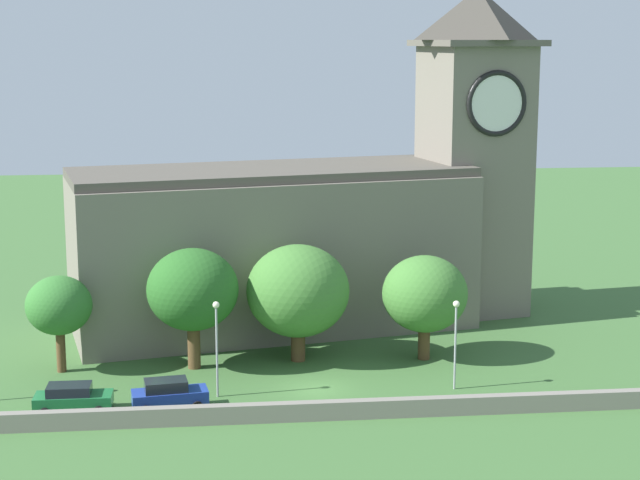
{
  "coord_description": "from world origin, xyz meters",
  "views": [
    {
      "loc": [
        -6.84,
        -65.35,
        22.69
      ],
      "look_at": [
        0.9,
        6.09,
        8.85
      ],
      "focal_mm": 58.7,
      "sensor_mm": 36.0,
      "label": 1
    }
  ],
  "objects_px": {
    "church": "(326,222)",
    "tree_churchyard": "(59,306)",
    "tree_by_tower": "(425,294)",
    "tree_riverside_west": "(193,290)",
    "car_green": "(72,398)",
    "streetlamp_west_mid": "(217,333)",
    "streetlamp_central": "(456,329)",
    "car_blue": "(169,394)",
    "tree_riverside_east": "(298,291)"
  },
  "relations": [
    {
      "from": "church",
      "to": "tree_churchyard",
      "type": "xyz_separation_m",
      "value": [
        -19.73,
        -10.97,
        -3.58
      ]
    },
    {
      "from": "tree_by_tower",
      "to": "tree_riverside_west",
      "type": "relative_size",
      "value": 0.89
    },
    {
      "from": "car_green",
      "to": "streetlamp_west_mid",
      "type": "height_order",
      "value": "streetlamp_west_mid"
    },
    {
      "from": "car_green",
      "to": "tree_by_tower",
      "type": "relative_size",
      "value": 0.63
    },
    {
      "from": "streetlamp_central",
      "to": "tree_by_tower",
      "type": "distance_m",
      "value": 6.79
    },
    {
      "from": "car_blue",
      "to": "tree_riverside_east",
      "type": "distance_m",
      "value": 13.42
    },
    {
      "from": "tree_churchyard",
      "to": "streetlamp_central",
      "type": "bearing_deg",
      "value": -13.99
    },
    {
      "from": "streetlamp_west_mid",
      "to": "tree_riverside_east",
      "type": "relative_size",
      "value": 0.75
    },
    {
      "from": "church",
      "to": "tree_riverside_east",
      "type": "relative_size",
      "value": 4.56
    },
    {
      "from": "car_blue",
      "to": "church",
      "type": "bearing_deg",
      "value": 58.08
    },
    {
      "from": "church",
      "to": "car_blue",
      "type": "distance_m",
      "value": 23.96
    },
    {
      "from": "car_blue",
      "to": "tree_riverside_west",
      "type": "height_order",
      "value": "tree_riverside_west"
    },
    {
      "from": "streetlamp_west_mid",
      "to": "streetlamp_central",
      "type": "height_order",
      "value": "streetlamp_west_mid"
    },
    {
      "from": "tree_by_tower",
      "to": "tree_riverside_east",
      "type": "distance_m",
      "value": 9.07
    },
    {
      "from": "streetlamp_central",
      "to": "tree_riverside_west",
      "type": "xyz_separation_m",
      "value": [
        -17.09,
        6.36,
        1.53
      ]
    },
    {
      "from": "tree_churchyard",
      "to": "tree_riverside_east",
      "type": "bearing_deg",
      "value": 2.7
    },
    {
      "from": "streetlamp_west_mid",
      "to": "tree_churchyard",
      "type": "relative_size",
      "value": 0.93
    },
    {
      "from": "church",
      "to": "tree_riverside_east",
      "type": "bearing_deg",
      "value": -107.36
    },
    {
      "from": "car_green",
      "to": "tree_riverside_east",
      "type": "relative_size",
      "value": 0.57
    },
    {
      "from": "streetlamp_west_mid",
      "to": "streetlamp_central",
      "type": "xyz_separation_m",
      "value": [
        15.54,
        -0.17,
        -0.19
      ]
    },
    {
      "from": "streetlamp_central",
      "to": "tree_churchyard",
      "type": "bearing_deg",
      "value": 166.01
    },
    {
      "from": "church",
      "to": "tree_riverside_east",
      "type": "xyz_separation_m",
      "value": [
        -3.19,
        -10.19,
        -3.16
      ]
    },
    {
      "from": "tree_by_tower",
      "to": "streetlamp_central",
      "type": "bearing_deg",
      "value": -84.4
    },
    {
      "from": "car_blue",
      "to": "tree_churchyard",
      "type": "distance_m",
      "value": 11.96
    },
    {
      "from": "tree_riverside_east",
      "to": "car_green",
      "type": "bearing_deg",
      "value": -149.08
    },
    {
      "from": "car_blue",
      "to": "tree_riverside_east",
      "type": "xyz_separation_m",
      "value": [
        8.88,
        9.17,
        4.15
      ]
    },
    {
      "from": "tree_by_tower",
      "to": "tree_riverside_east",
      "type": "bearing_deg",
      "value": 176.21
    },
    {
      "from": "tree_by_tower",
      "to": "tree_riverside_west",
      "type": "xyz_separation_m",
      "value": [
        -16.43,
        -0.35,
        0.82
      ]
    },
    {
      "from": "tree_riverside_west",
      "to": "church",
      "type": "bearing_deg",
      "value": 46.49
    },
    {
      "from": "church",
      "to": "tree_by_tower",
      "type": "height_order",
      "value": "church"
    },
    {
      "from": "church",
      "to": "car_blue",
      "type": "bearing_deg",
      "value": -121.92
    },
    {
      "from": "streetlamp_west_mid",
      "to": "tree_riverside_east",
      "type": "distance_m",
      "value": 9.27
    },
    {
      "from": "streetlamp_central",
      "to": "tree_churchyard",
      "type": "relative_size",
      "value": 0.88
    },
    {
      "from": "streetlamp_west_mid",
      "to": "streetlamp_central",
      "type": "relative_size",
      "value": 1.05
    },
    {
      "from": "streetlamp_central",
      "to": "car_green",
      "type": "bearing_deg",
      "value": -176.36
    },
    {
      "from": "car_blue",
      "to": "streetlamp_west_mid",
      "type": "height_order",
      "value": "streetlamp_west_mid"
    },
    {
      "from": "tree_riverside_east",
      "to": "streetlamp_west_mid",
      "type": "bearing_deg",
      "value": -129.27
    },
    {
      "from": "car_blue",
      "to": "tree_riverside_east",
      "type": "relative_size",
      "value": 0.58
    },
    {
      "from": "streetlamp_central",
      "to": "tree_churchyard",
      "type": "distance_m",
      "value": 27.05
    },
    {
      "from": "tree_by_tower",
      "to": "car_blue",
      "type": "bearing_deg",
      "value": -154.43
    },
    {
      "from": "tree_riverside_east",
      "to": "tree_churchyard",
      "type": "relative_size",
      "value": 1.24
    },
    {
      "from": "car_green",
      "to": "tree_churchyard",
      "type": "xyz_separation_m",
      "value": [
        -1.73,
        8.09,
        3.83
      ]
    },
    {
      "from": "tree_riverside_west",
      "to": "tree_churchyard",
      "type": "bearing_deg",
      "value": 178.93
    },
    {
      "from": "church",
      "to": "tree_churchyard",
      "type": "distance_m",
      "value": 22.85
    },
    {
      "from": "streetlamp_west_mid",
      "to": "tree_by_tower",
      "type": "bearing_deg",
      "value": 23.75
    },
    {
      "from": "church",
      "to": "tree_by_tower",
      "type": "xyz_separation_m",
      "value": [
        5.85,
        -10.79,
        -3.47
      ]
    },
    {
      "from": "streetlamp_central",
      "to": "tree_by_tower",
      "type": "height_order",
      "value": "tree_by_tower"
    },
    {
      "from": "streetlamp_central",
      "to": "tree_riverside_west",
      "type": "relative_size",
      "value": 0.7
    },
    {
      "from": "tree_by_tower",
      "to": "tree_churchyard",
      "type": "xyz_separation_m",
      "value": [
        -25.58,
        -0.18,
        -0.11
      ]
    },
    {
      "from": "church",
      "to": "car_blue",
      "type": "xyz_separation_m",
      "value": [
        -12.06,
        -19.36,
        -7.31
      ]
    }
  ]
}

